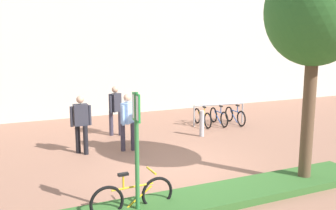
{
  "coord_description": "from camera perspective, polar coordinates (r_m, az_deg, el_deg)",
  "views": [
    {
      "loc": [
        -4.03,
        -8.31,
        3.32
      ],
      "look_at": [
        0.62,
        2.07,
        1.28
      ],
      "focal_mm": 39.63,
      "sensor_mm": 36.0,
      "label": 1
    }
  ],
  "objects": [
    {
      "name": "bollard_steel",
      "position": [
        12.76,
        5.22,
        -2.86
      ],
      "size": [
        0.16,
        0.16,
        0.9
      ],
      "primitive_type": "cylinder",
      "color": "#ADADB2",
      "rests_on": "ground"
    },
    {
      "name": "parking_sign_post",
      "position": [
        6.79,
        -4.84,
        -4.87
      ],
      "size": [
        0.08,
        0.36,
        2.38
      ],
      "color": "#2D7238",
      "rests_on": "ground"
    },
    {
      "name": "bike_rack_cluster",
      "position": [
        14.57,
        7.82,
        -1.68
      ],
      "size": [
        2.09,
        1.77,
        0.83
      ],
      "color": "#99999E",
      "rests_on": "ground"
    },
    {
      "name": "bike_at_sign",
      "position": [
        7.3,
        -5.41,
        -13.88
      ],
      "size": [
        1.68,
        0.42,
        0.86
      ],
      "color": "black",
      "rests_on": "ground"
    },
    {
      "name": "tree_sidewalk",
      "position": [
        8.84,
        21.69,
        13.02
      ],
      "size": [
        2.18,
        2.18,
        5.11
      ],
      "color": "brown",
      "rests_on": "ground"
    },
    {
      "name": "person_suited_dark",
      "position": [
        10.98,
        -13.24,
        -2.38
      ],
      "size": [
        0.61,
        0.37,
        1.72
      ],
      "color": "black",
      "rests_on": "ground"
    },
    {
      "name": "ground_plane",
      "position": [
        9.82,
        1.66,
        -9.58
      ],
      "size": [
        60.0,
        60.0,
        0.0
      ],
      "primitive_type": "plane",
      "color": "#936651"
    },
    {
      "name": "person_shirt_white",
      "position": [
        11.05,
        -6.23,
        -2.09
      ],
      "size": [
        0.47,
        0.45,
        1.72
      ],
      "color": "#383342",
      "rests_on": "ground"
    },
    {
      "name": "planter_strip",
      "position": [
        8.15,
        9.27,
        -13.4
      ],
      "size": [
        7.0,
        1.1,
        0.16
      ],
      "primitive_type": "cube",
      "color": "#336028",
      "rests_on": "ground"
    },
    {
      "name": "person_suited_navy",
      "position": [
        12.87,
        -8.1,
        -0.38
      ],
      "size": [
        0.51,
        0.43,
        1.72
      ],
      "color": "#383342",
      "rests_on": "ground"
    }
  ]
}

